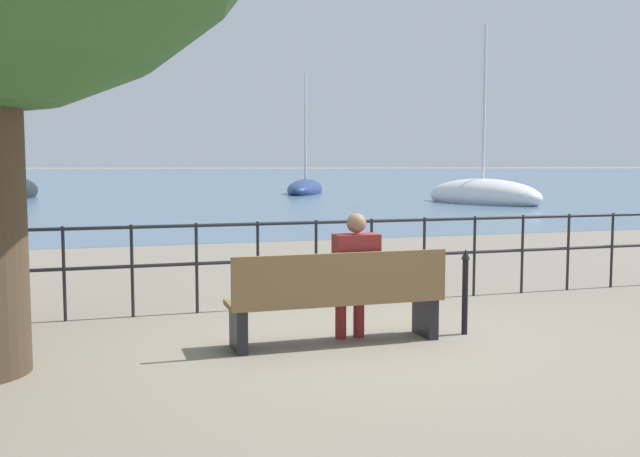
% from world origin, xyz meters
% --- Properties ---
extents(ground_plane, '(1000.00, 1000.00, 0.00)m').
position_xyz_m(ground_plane, '(0.00, 0.00, 0.00)').
color(ground_plane, gray).
extents(harbor_water, '(600.00, 300.00, 0.01)m').
position_xyz_m(harbor_water, '(0.00, 159.03, 0.00)').
color(harbor_water, slate).
rests_on(harbor_water, ground_plane).
extents(park_bench, '(2.10, 0.45, 0.90)m').
position_xyz_m(park_bench, '(0.00, -0.07, 0.44)').
color(park_bench, brown).
rests_on(park_bench, ground_plane).
extents(seated_person_left, '(0.42, 0.35, 1.25)m').
position_xyz_m(seated_person_left, '(0.20, 0.01, 0.69)').
color(seated_person_left, maroon).
rests_on(seated_person_left, ground_plane).
extents(promenade_railing, '(12.32, 0.04, 1.05)m').
position_xyz_m(promenade_railing, '(0.00, 1.80, 0.69)').
color(promenade_railing, black).
rests_on(promenade_railing, ground_plane).
extents(closed_umbrella, '(0.09, 0.09, 0.87)m').
position_xyz_m(closed_umbrella, '(1.36, -0.06, 0.49)').
color(closed_umbrella, black).
rests_on(closed_umbrella, ground_plane).
extents(sailboat_0, '(4.83, 7.86, 7.53)m').
position_xyz_m(sailboat_0, '(9.99, 35.07, 0.27)').
color(sailboat_0, navy).
rests_on(sailboat_0, ground_plane).
extents(sailboat_3, '(3.95, 7.03, 8.32)m').
position_xyz_m(sailboat_3, '(14.37, 21.81, 0.34)').
color(sailboat_3, white).
rests_on(sailboat_3, ground_plane).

